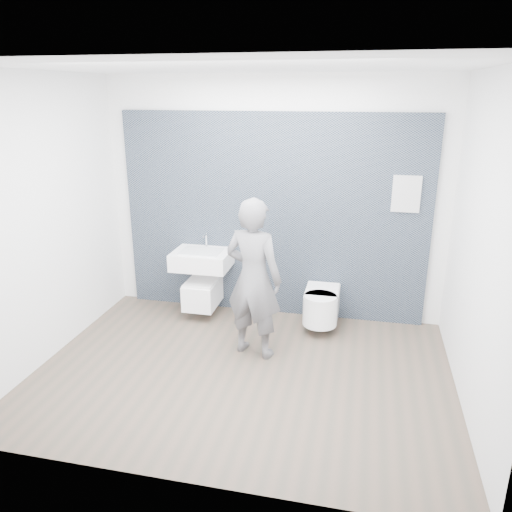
% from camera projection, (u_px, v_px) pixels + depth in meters
% --- Properties ---
extents(ground, '(4.00, 4.00, 0.00)m').
position_uv_depth(ground, '(243.00, 372.00, 4.88)').
color(ground, brown).
rests_on(ground, ground).
extents(room_shell, '(4.00, 4.00, 4.00)m').
position_uv_depth(room_shell, '(241.00, 197.00, 4.33)').
color(room_shell, silver).
rests_on(room_shell, ground).
extents(tile_wall, '(3.60, 0.06, 2.40)m').
position_uv_depth(tile_wall, '(271.00, 310.00, 6.24)').
color(tile_wall, black).
rests_on(tile_wall, ground).
extents(washbasin, '(0.67, 0.50, 0.50)m').
position_uv_depth(washbasin, '(202.00, 259.00, 5.92)').
color(washbasin, white).
rests_on(washbasin, ground).
extents(toilet_square, '(0.36, 0.53, 0.69)m').
position_uv_depth(toilet_square, '(203.00, 291.00, 6.04)').
color(toilet_square, white).
rests_on(toilet_square, ground).
extents(toilet_rounded, '(0.39, 0.65, 0.35)m').
position_uv_depth(toilet_rounded, '(321.00, 305.00, 5.69)').
color(toilet_rounded, white).
rests_on(toilet_rounded, ground).
extents(info_placard, '(0.30, 0.03, 0.40)m').
position_uv_depth(info_placard, '(394.00, 323.00, 5.89)').
color(info_placard, white).
rests_on(info_placard, ground).
extents(visitor, '(0.68, 0.53, 1.66)m').
position_uv_depth(visitor, '(254.00, 279.00, 4.98)').
color(visitor, slate).
rests_on(visitor, ground).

